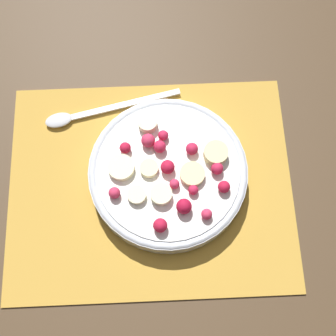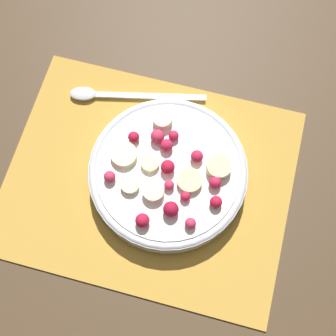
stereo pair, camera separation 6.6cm
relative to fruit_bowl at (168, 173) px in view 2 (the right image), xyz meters
The scene contains 4 objects.
ground_plane 0.04m from the fruit_bowl, 20.21° to the left, with size 3.00×3.00×0.00m, color #4C3823.
placemat 0.04m from the fruit_bowl, 20.21° to the left, with size 0.42×0.33×0.01m.
fruit_bowl is the anchor object (origin of this frame).
spoon 0.16m from the fruit_bowl, 42.39° to the right, with size 0.21×0.06×0.01m.
Camera 2 is at (-0.08, 0.20, 0.67)m, focal length 50.00 mm.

